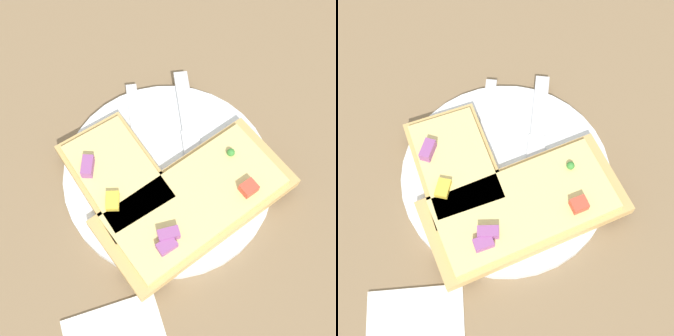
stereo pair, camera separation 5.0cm
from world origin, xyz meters
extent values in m
plane|color=#7F6647|center=(0.00, 0.00, 0.00)|extent=(4.00, 4.00, 0.00)
cylinder|color=white|center=(0.00, 0.00, 0.01)|extent=(0.23, 0.23, 0.01)
cube|color=silver|center=(-0.05, -0.02, 0.01)|extent=(0.13, 0.04, 0.01)
cube|color=silver|center=(0.04, -0.03, 0.01)|extent=(0.06, 0.04, 0.01)
cube|color=silver|center=(0.07, -0.05, 0.01)|extent=(0.03, 0.01, 0.00)
cube|color=silver|center=(0.08, -0.05, 0.01)|extent=(0.03, 0.01, 0.00)
cube|color=silver|center=(0.08, -0.04, 0.01)|extent=(0.03, 0.01, 0.00)
cube|color=silver|center=(0.08, -0.03, 0.01)|extent=(0.03, 0.01, 0.00)
cube|color=silver|center=(-0.08, 0.05, 0.01)|extent=(0.08, 0.03, 0.01)
cube|color=silver|center=(0.02, 0.03, 0.01)|extent=(0.13, 0.04, 0.00)
cube|color=tan|center=(0.05, 0.01, 0.02)|extent=(0.16, 0.23, 0.01)
cube|color=#E5CC7A|center=(0.05, 0.01, 0.03)|extent=(0.14, 0.20, 0.01)
sphere|color=#388433|center=(0.01, 0.07, 0.04)|extent=(0.01, 0.01, 0.01)
cube|color=#D14733|center=(0.05, 0.07, 0.04)|extent=(0.02, 0.02, 0.01)
cube|color=#934C8E|center=(0.08, -0.03, 0.04)|extent=(0.02, 0.02, 0.01)
cube|color=#934C8E|center=(0.07, -0.02, 0.04)|extent=(0.01, 0.02, 0.01)
cube|color=tan|center=(-0.01, -0.05, 0.02)|extent=(0.15, 0.11, 0.01)
cube|color=#E5CC7A|center=(-0.01, -0.05, 0.03)|extent=(0.13, 0.10, 0.01)
cube|color=yellow|center=(0.02, -0.07, 0.04)|extent=(0.02, 0.02, 0.01)
cube|color=#934C8E|center=(-0.02, -0.08, 0.04)|extent=(0.02, 0.02, 0.01)
sphere|color=#D8AD5A|center=(-0.05, -0.04, 0.02)|extent=(0.01, 0.01, 0.01)
sphere|color=tan|center=(0.01, -0.01, 0.02)|extent=(0.01, 0.01, 0.01)
sphere|color=tan|center=(0.07, 0.07, 0.02)|extent=(0.01, 0.01, 0.01)
sphere|color=tan|center=(0.06, 0.06, 0.02)|extent=(0.01, 0.01, 0.01)
sphere|color=tan|center=(0.01, 0.02, 0.02)|extent=(0.01, 0.01, 0.01)
camera|label=1|loc=(0.21, -0.07, 0.47)|focal=50.00mm
camera|label=2|loc=(0.22, -0.02, 0.47)|focal=50.00mm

